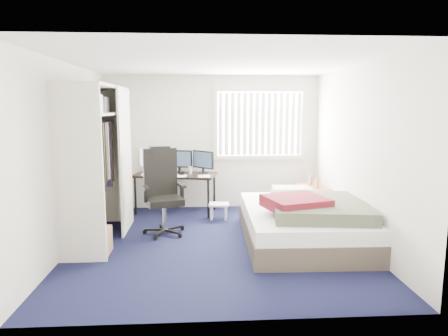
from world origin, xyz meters
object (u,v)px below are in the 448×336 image
Objects in this scene: desk at (176,172)px; bed at (305,221)px; office_chair at (163,200)px; nightstand at (312,190)px.

desk is 0.69× the size of bed.
bed is at bearing -15.26° from office_chair.
office_chair is at bearing -162.54° from nightstand.
bed is at bearing -109.65° from nightstand.
nightstand is at bearing 70.35° from bed.
office_chair is 2.15m from bed.
bed is (-0.49, -1.37, -0.16)m from nightstand.
nightstand is at bearing -9.30° from desk.
bed is at bearing -42.36° from desk.
office_chair reaches higher than nightstand.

